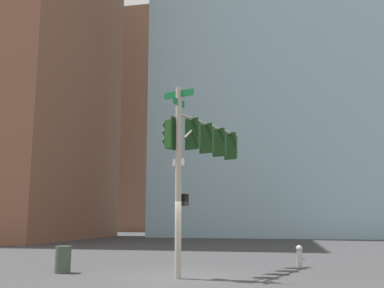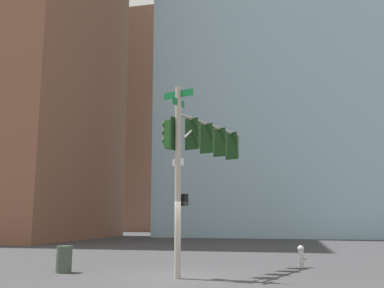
{
  "view_description": "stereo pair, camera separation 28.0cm",
  "coord_description": "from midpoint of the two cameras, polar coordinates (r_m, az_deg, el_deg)",
  "views": [
    {
      "loc": [
        3.26,
        -14.59,
        1.98
      ],
      "look_at": [
        0.19,
        0.45,
        4.6
      ],
      "focal_mm": 40.27,
      "sensor_mm": 36.0,
      "label": 1
    },
    {
      "loc": [
        3.53,
        -14.53,
        1.98
      ],
      "look_at": [
        0.19,
        0.45,
        4.6
      ],
      "focal_mm": 40.27,
      "sensor_mm": 36.0,
      "label": 2
    }
  ],
  "objects": [
    {
      "name": "building_brick_midblock",
      "position": [
        67.67,
        -0.86,
        2.9
      ],
      "size": [
        20.67,
        14.64,
        33.45
      ],
      "primitive_type": "cube",
      "color": "#845B47",
      "rests_on": "ground_plane"
    },
    {
      "name": "litter_bin",
      "position": [
        16.8,
        -17.18,
        -14.4
      ],
      "size": [
        0.56,
        0.56,
        0.95
      ],
      "primitive_type": "cylinder",
      "color": "#384738",
      "rests_on": "ground_plane"
    },
    {
      "name": "signal_pole_assembly",
      "position": [
        16.14,
        0.58,
        -0.6
      ],
      "size": [
        2.28,
        4.94,
        6.49
      ],
      "rotation": [
        0.0,
        0.0,
        1.23
      ],
      "color": "#9E998C",
      "rests_on": "ground_plane"
    },
    {
      "name": "ground_plane",
      "position": [
        15.08,
        -1.66,
        -17.22
      ],
      "size": [
        200.0,
        200.0,
        0.0
      ],
      "primitive_type": "plane",
      "color": "#38383A"
    },
    {
      "name": "fire_hydrant",
      "position": [
        18.29,
        13.61,
        -14.14
      ],
      "size": [
        0.34,
        0.26,
        0.87
      ],
      "color": "#B2B2B7",
      "rests_on": "ground_plane"
    }
  ]
}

